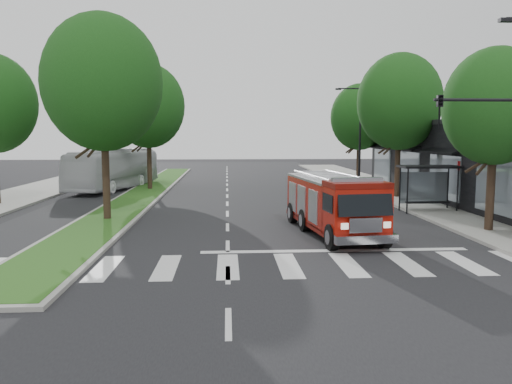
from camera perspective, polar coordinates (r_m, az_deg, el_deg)
ground at (r=19.50m, az=-3.26°, el=-6.21°), size 140.00×140.00×0.00m
sidewalk_right at (r=31.88m, az=19.79°, el=-1.46°), size 5.00×80.00×0.15m
median at (r=37.73m, az=-12.46°, el=-0.04°), size 3.00×50.00×0.15m
storefront_row at (r=33.68m, az=27.02°, el=2.76°), size 8.00×30.00×5.00m
bus_shelter at (r=29.47m, az=19.02°, el=1.78°), size 3.20×1.60×2.61m
tree_right_near at (r=23.99m, az=25.64°, el=8.79°), size 4.40×4.40×8.05m
tree_right_mid at (r=35.03m, az=16.08°, el=9.87°), size 5.60×5.60×9.72m
tree_right_far at (r=44.56m, az=11.75°, el=8.38°), size 5.00×5.00×8.73m
tree_median_near at (r=25.84m, az=-17.11°, el=11.84°), size 5.80×5.80×10.16m
tree_median_far at (r=39.53m, az=-12.24°, el=9.57°), size 5.60×5.60×9.72m
streetlight_right_far at (r=40.37m, az=11.59°, el=6.66°), size 2.11×0.20×8.00m
fire_engine at (r=21.92m, az=8.76°, el=-1.42°), size 3.22×8.01×2.70m
city_bus at (r=41.09m, az=-15.87°, el=2.54°), size 5.31×11.86×3.22m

